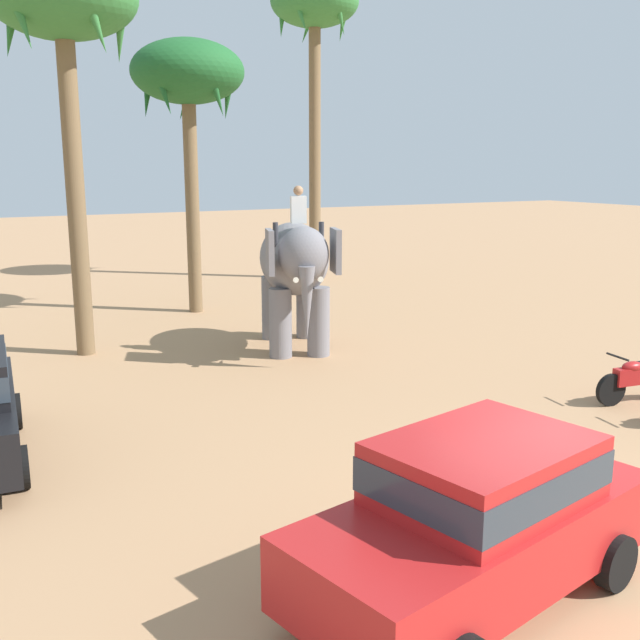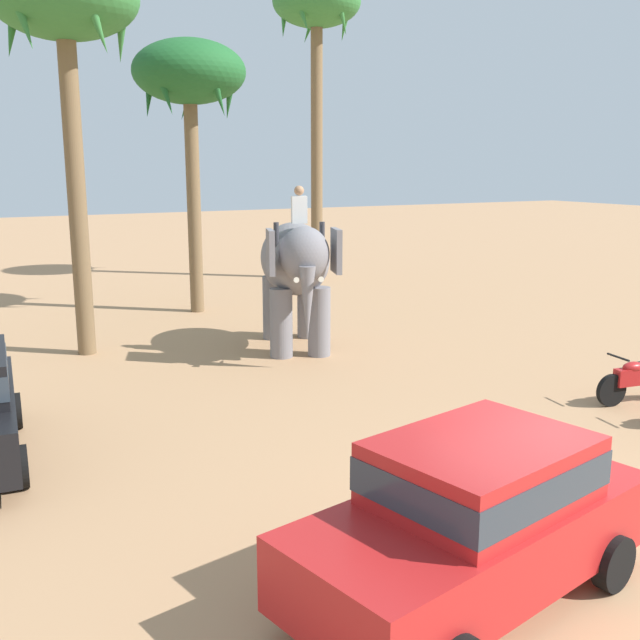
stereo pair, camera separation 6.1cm
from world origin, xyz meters
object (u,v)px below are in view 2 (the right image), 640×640
palm_tree_behind_elephant (317,16)px  palm_tree_near_hut (189,80)px  motorcycle_far_in_row (638,379)px  elephant_with_mahout (296,267)px  palm_tree_far_back (64,10)px  car_sedan_foreground (476,514)px

palm_tree_behind_elephant → palm_tree_near_hut: (-6.22, -4.12, -2.90)m
motorcycle_far_in_row → palm_tree_near_hut: 14.33m
elephant_with_mahout → palm_tree_far_back: 7.43m
motorcycle_far_in_row → palm_tree_behind_elephant: (1.79, 16.25, 9.12)m
elephant_with_mahout → palm_tree_near_hut: size_ratio=0.52×
palm_tree_near_hut → palm_tree_far_back: bearing=-137.3°
palm_tree_near_hut → car_sedan_foreground: bearing=-98.5°
palm_tree_far_back → car_sedan_foreground: bearing=-82.6°
car_sedan_foreground → elephant_with_mahout: size_ratio=1.09×
palm_tree_near_hut → palm_tree_far_back: palm_tree_far_back is taller
car_sedan_foreground → palm_tree_far_back: (-1.57, 12.06, 6.63)m
elephant_with_mahout → palm_tree_behind_elephant: size_ratio=0.37×
motorcycle_far_in_row → palm_tree_far_back: bearing=134.4°
palm_tree_behind_elephant → palm_tree_far_back: (-10.13, -7.72, -2.02)m
car_sedan_foreground → palm_tree_behind_elephant: size_ratio=0.40×
elephant_with_mahout → palm_tree_near_hut: palm_tree_near_hut is taller
motorcycle_far_in_row → palm_tree_near_hut: (-4.43, 12.13, 6.21)m
palm_tree_behind_elephant → palm_tree_near_hut: 8.00m
motorcycle_far_in_row → palm_tree_far_back: size_ratio=0.21×
car_sedan_foreground → palm_tree_far_back: bearing=97.4°
car_sedan_foreground → palm_tree_far_back: 13.85m
motorcycle_far_in_row → palm_tree_far_back: (-8.34, 8.53, 7.10)m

